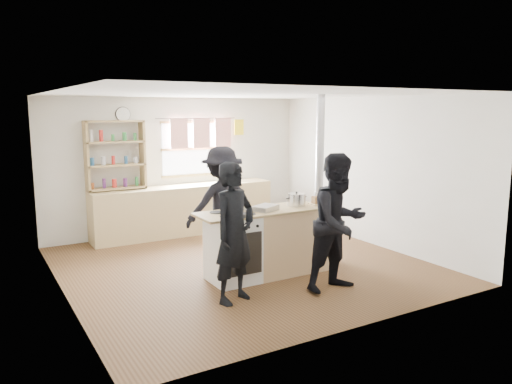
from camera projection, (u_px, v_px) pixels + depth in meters
The scene contains 14 objects.
ground at pixel (243, 265), 7.41m from camera, with size 5.00×5.00×0.01m, color brown.
back_counter at pixel (185, 210), 9.23m from camera, with size 3.40×0.55×0.90m, color tan.
shelving_unit at pixel (115, 155), 8.56m from camera, with size 1.00×0.28×1.20m.
thermos at pixel (237, 174), 9.68m from camera, with size 0.10×0.10×0.28m, color silver.
cooking_island at pixel (271, 242), 6.94m from camera, with size 1.97×0.64×0.93m.
skillet_greens at pixel (236, 215), 6.34m from camera, with size 0.37×0.37×0.05m.
roast_tray at pixel (265, 208), 6.75m from camera, with size 0.41×0.36×0.07m.
stockpot_stove at pixel (240, 205), 6.74m from camera, with size 0.22×0.22×0.18m.
stockpot_counter at pixel (296, 199), 7.09m from camera, with size 0.27×0.27×0.20m.
bread_board at pixel (320, 201), 7.18m from camera, with size 0.30×0.23×0.12m.
flue_heater at pixel (319, 220), 7.44m from camera, with size 0.35×0.35×2.50m.
person_near_left at pixel (234, 233), 5.90m from camera, with size 0.61×0.40×1.68m, color black.
person_near_right at pixel (339, 223), 6.28m from camera, with size 0.85×0.66×1.75m, color black.
person_far at pixel (222, 204), 7.54m from camera, with size 1.12×0.65×1.74m, color black.
Camera 1 is at (-3.43, -6.26, 2.28)m, focal length 35.00 mm.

